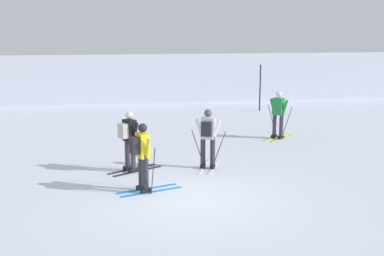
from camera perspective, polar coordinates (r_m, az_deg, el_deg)
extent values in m
plane|color=silver|center=(12.12, -0.21, -7.96)|extent=(120.00, 120.00, 0.00)
cube|color=silver|center=(31.33, -5.74, 5.62)|extent=(80.00, 9.56, 1.74)
cube|color=gold|center=(18.87, 9.37, -1.00)|extent=(1.28, 1.10, 0.02)
cube|color=gold|center=(18.73, 10.10, -1.12)|extent=(1.28, 1.10, 0.02)
cube|color=black|center=(18.73, 9.13, -0.90)|extent=(0.28, 0.26, 0.10)
cube|color=black|center=(18.59, 9.87, -1.02)|extent=(0.28, 0.26, 0.10)
cylinder|color=#38333D|center=(18.63, 9.18, 0.53)|extent=(0.14, 0.14, 0.85)
cylinder|color=#38333D|center=(18.49, 9.92, 0.42)|extent=(0.14, 0.14, 0.85)
cube|color=#23843D|center=(18.46, 9.61, 2.38)|extent=(0.43, 0.45, 0.60)
cylinder|color=#23843D|center=(18.60, 8.98, 2.43)|extent=(0.23, 0.25, 0.55)
cylinder|color=#23843D|center=(18.35, 10.31, 2.26)|extent=(0.23, 0.25, 0.55)
sphere|color=silver|center=(18.39, 9.65, 3.70)|extent=(0.22, 0.22, 0.22)
cylinder|color=#38383D|center=(18.79, 8.94, 0.76)|extent=(0.28, 0.33, 1.18)
cylinder|color=#38383D|center=(18.49, 10.50, 0.54)|extent=(0.28, 0.33, 1.18)
cube|color=silver|center=(14.81, 1.33, -4.30)|extent=(0.68, 1.52, 0.02)
cube|color=silver|center=(14.76, 2.40, -4.36)|extent=(0.68, 1.52, 0.02)
cube|color=black|center=(14.65, 1.22, -4.23)|extent=(0.21, 0.29, 0.10)
cube|color=black|center=(14.60, 2.30, -4.29)|extent=(0.21, 0.29, 0.10)
cylinder|color=#2D2D33|center=(14.53, 1.23, -2.42)|extent=(0.14, 0.14, 0.85)
cylinder|color=#2D2D33|center=(14.48, 2.31, -2.48)|extent=(0.14, 0.14, 0.85)
cube|color=white|center=(14.37, 1.78, -0.03)|extent=(0.44, 0.36, 0.60)
cylinder|color=white|center=(14.44, 0.82, -0.02)|extent=(0.27, 0.18, 0.55)
cylinder|color=white|center=(14.35, 2.78, -0.11)|extent=(0.27, 0.18, 0.55)
sphere|color=#4C4C56|center=(14.29, 1.79, 1.66)|extent=(0.22, 0.22, 0.22)
cylinder|color=#38383D|center=(14.66, 0.69, -2.31)|extent=(0.38, 0.17, 1.09)
cylinder|color=#38383D|center=(14.55, 3.01, -2.43)|extent=(0.38, 0.17, 1.09)
cube|color=#232328|center=(14.16, 1.62, -0.12)|extent=(0.33, 0.27, 0.40)
cube|color=black|center=(14.64, -6.67, -4.56)|extent=(1.41, 0.91, 0.02)
cube|color=black|center=(14.42, -6.05, -4.80)|extent=(1.41, 0.91, 0.02)
cube|color=black|center=(14.55, -7.17, -4.43)|extent=(0.28, 0.24, 0.10)
cube|color=black|center=(14.32, -6.55, -4.67)|extent=(0.28, 0.24, 0.10)
cylinder|color=#38333D|center=(14.43, -7.21, -2.62)|extent=(0.14, 0.14, 0.85)
cylinder|color=#38333D|center=(14.20, -6.60, -2.83)|extent=(0.14, 0.14, 0.85)
cube|color=black|center=(14.17, -6.97, -0.27)|extent=(0.40, 0.45, 0.60)
cylinder|color=black|center=(14.39, -7.45, -0.16)|extent=(0.21, 0.27, 0.55)
cylinder|color=black|center=(13.98, -6.33, -0.47)|extent=(0.21, 0.27, 0.55)
sphere|color=silver|center=(14.09, -7.01, 1.44)|extent=(0.22, 0.22, 0.22)
cylinder|color=#38383D|center=(14.63, -7.31, -2.24)|extent=(0.19, 0.30, 1.19)
cylinder|color=#38383D|center=(14.08, -5.82, -2.74)|extent=(0.19, 0.30, 1.19)
cube|color=#B7B2A3|center=(14.06, -7.68, -0.30)|extent=(0.30, 0.33, 0.40)
cube|color=#237AC6|center=(12.90, -5.02, -6.75)|extent=(1.54, 0.62, 0.02)
cube|color=#237AC6|center=(12.65, -4.51, -7.11)|extent=(1.54, 0.62, 0.02)
cube|color=black|center=(12.82, -5.64, -6.59)|extent=(0.29, 0.20, 0.10)
cube|color=black|center=(12.58, -5.14, -6.95)|extent=(0.29, 0.20, 0.10)
cylinder|color=#2D2D33|center=(12.68, -5.68, -4.55)|extent=(0.14, 0.14, 0.85)
cylinder|color=#2D2D33|center=(12.43, -5.18, -4.87)|extent=(0.14, 0.14, 0.85)
cube|color=yellow|center=(12.40, -5.49, -1.93)|extent=(0.35, 0.44, 0.60)
cylinder|color=yellow|center=(12.63, -5.85, -1.75)|extent=(0.17, 0.27, 0.55)
cylinder|color=yellow|center=(12.19, -4.94, -2.22)|extent=(0.17, 0.27, 0.55)
sphere|color=black|center=(12.31, -5.53, 0.01)|extent=(0.22, 0.22, 0.22)
cylinder|color=#38383D|center=(12.90, -5.65, -4.01)|extent=(0.12, 0.28, 1.21)
cylinder|color=#38383D|center=(12.27, -4.35, -4.81)|extent=(0.12, 0.28, 1.21)
cube|color=#232328|center=(12.32, -6.39, -1.95)|extent=(0.26, 0.32, 0.40)
cylinder|color=black|center=(24.46, 7.59, 4.46)|extent=(0.06, 0.06, 2.18)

